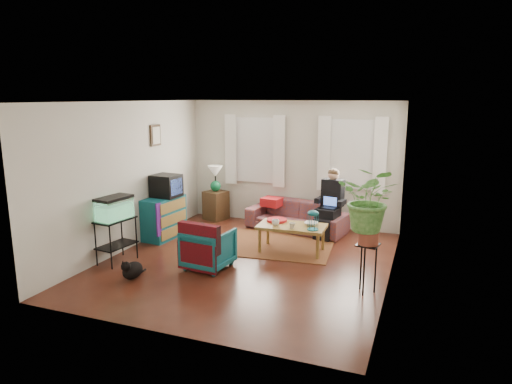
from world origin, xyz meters
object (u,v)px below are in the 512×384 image
at_px(armchair, 208,246).
at_px(dresser, 164,218).
at_px(coffee_table, 292,238).
at_px(side_table, 216,205).
at_px(plant_stand, 367,268).
at_px(aquarium_stand, 117,241).
at_px(sofa, 297,211).

bearing_deg(armchair, dresser, -30.25).
xyz_separation_m(dresser, coffee_table, (2.53, 0.09, -0.16)).
distance_m(side_table, plant_stand, 4.57).
height_order(side_table, coffee_table, side_table).
distance_m(dresser, armchair, 1.86).
bearing_deg(dresser, coffee_table, 7.36).
bearing_deg(plant_stand, dresser, 163.45).
height_order(coffee_table, plant_stand, plant_stand).
height_order(side_table, plant_stand, plant_stand).
distance_m(side_table, dresser, 1.62).
bearing_deg(coffee_table, dresser, 179.83).
bearing_deg(dresser, aquarium_stand, -85.07).
xyz_separation_m(dresser, plant_stand, (3.98, -1.18, -0.05)).
distance_m(sofa, dresser, 2.64).
relative_size(side_table, coffee_table, 0.54).
bearing_deg(aquarium_stand, dresser, 97.06).
xyz_separation_m(coffee_table, plant_stand, (1.45, -1.27, 0.11)).
distance_m(dresser, coffee_table, 2.53).
height_order(sofa, armchair, sofa).
distance_m(armchair, plant_stand, 2.48).
height_order(sofa, coffee_table, sofa).
bearing_deg(aquarium_stand, side_table, 90.81).
xyz_separation_m(sofa, dresser, (-2.24, -1.40, 0.01)).
distance_m(dresser, plant_stand, 4.15).
height_order(aquarium_stand, plant_stand, aquarium_stand).
distance_m(sofa, side_table, 1.92).
height_order(sofa, aquarium_stand, sofa).
relative_size(side_table, plant_stand, 0.90).
xyz_separation_m(side_table, aquarium_stand, (-0.35, -3.00, 0.05)).
xyz_separation_m(sofa, armchair, (-0.74, -2.50, -0.04)).
distance_m(side_table, coffee_table, 2.65).
relative_size(dresser, coffee_table, 0.76).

